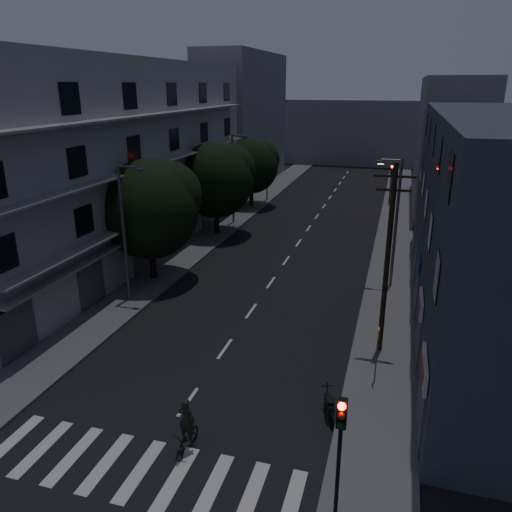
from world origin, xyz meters
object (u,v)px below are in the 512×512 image
Objects in this scene: utility_pole at (388,257)px; motorcycle at (329,406)px; bus_stop_sign at (377,346)px; cyclist at (187,433)px; traffic_signal_near at (340,436)px.

motorcycle is at bearing -106.09° from utility_pole.
bus_stop_sign is 8.65m from cyclist.
motorcycle is (-1.57, -2.73, -1.44)m from bus_stop_sign.
bus_stop_sign reaches higher than cyclist.
bus_stop_sign reaches higher than motorcycle.
cyclist is at bearing -161.90° from motorcycle.
bus_stop_sign is 1.18× the size of cyclist.
traffic_signal_near is 2.37× the size of motorcycle.
utility_pole is 4.22× the size of cyclist.
traffic_signal_near is at bearing -97.67° from motorcycle.
traffic_signal_near is 1.92× the size of cyclist.
utility_pole is at bearing 55.96° from motorcycle.
traffic_signal_near is 10.73m from utility_pole.
traffic_signal_near is at bearing -14.36° from cyclist.
traffic_signal_near is 6.14m from cyclist.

